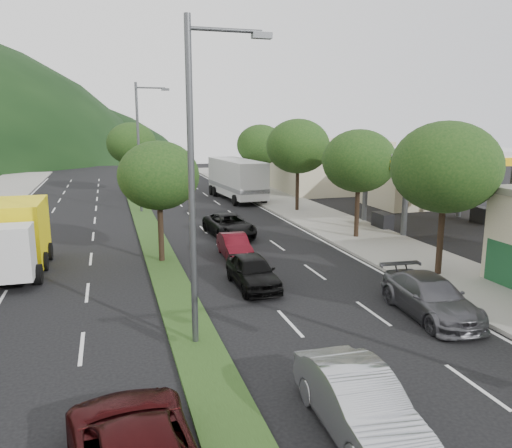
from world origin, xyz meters
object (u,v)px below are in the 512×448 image
object	(u,v)px
motorhome	(237,178)
tree_med_far	(132,144)
tree_r_c	(359,161)
tree_med_near	(159,176)
tree_r_e	(260,145)
car_queue_c	(235,246)
streetlight_near	(198,170)
tree_r_d	(298,146)
car_queue_d	(229,225)
sedan_silver	(359,403)
car_queue_a	(253,271)
box_truck	(17,239)
tree_r_b	(446,167)
streetlight_mid	(141,141)
car_queue_b	(430,297)

from	to	relation	value
motorhome	tree_med_far	bearing A→B (deg)	140.65
tree_r_c	tree_med_near	world-z (taller)	tree_r_c
tree_r_e	tree_med_near	distance (m)	25.06
car_queue_c	tree_med_near	bearing A→B (deg)	-178.62
tree_med_far	streetlight_near	size ratio (longest dim) A/B	0.69
tree_r_d	car_queue_d	bearing A→B (deg)	-135.96
tree_med_near	motorhome	bearing A→B (deg)	65.49
car_queue_c	motorhome	world-z (taller)	motorhome
sedan_silver	motorhome	bearing A→B (deg)	81.27
car_queue_c	tree_med_far	bearing A→B (deg)	100.36
car_queue_d	car_queue_a	bearing A→B (deg)	-103.28
tree_r_e	car_queue_d	size ratio (longest dim) A/B	1.35
tree_r_c	box_truck	distance (m)	19.03
car_queue_c	box_truck	world-z (taller)	box_truck
car_queue_a	motorhome	distance (m)	25.45
tree_r_b	car_queue_a	bearing A→B (deg)	173.69
tree_r_b	motorhome	bearing A→B (deg)	96.65
tree_med_far	car_queue_a	xyz separation A→B (m)	(3.35, -31.04, -4.30)
streetlight_near	box_truck	size ratio (longest dim) A/B	1.51
tree_med_near	tree_med_far	xyz separation A→B (m)	(0.00, 26.00, 0.58)
tree_r_e	box_truck	xyz separation A→B (m)	(-18.70, -21.49, -3.35)
motorhome	tree_r_b	bearing A→B (deg)	-87.86
tree_r_d	car_queue_a	bearing A→B (deg)	-116.91
tree_r_b	tree_med_near	size ratio (longest dim) A/B	1.15
tree_r_c	streetlight_mid	xyz separation A→B (m)	(-11.79, 13.00, 0.84)
sedan_silver	car_queue_a	world-z (taller)	sedan_silver
streetlight_near	car_queue_b	size ratio (longest dim) A/B	2.01
tree_r_c	tree_r_d	world-z (taller)	tree_r_d
tree_med_far	streetlight_mid	xyz separation A→B (m)	(0.21, -11.00, 0.58)
tree_r_e	tree_med_far	bearing A→B (deg)	161.57
tree_r_b	motorhome	xyz separation A→B (m)	(-3.00, 25.74, -3.08)
tree_r_b	streetlight_mid	xyz separation A→B (m)	(-11.79, 21.00, 0.55)
streetlight_mid	box_truck	distance (m)	16.55
tree_r_e	streetlight_mid	xyz separation A→B (m)	(-11.79, -7.00, 0.69)
car_queue_a	car_queue_d	size ratio (longest dim) A/B	0.83
streetlight_mid	tree_med_far	bearing A→B (deg)	91.07
tree_r_c	streetlight_mid	distance (m)	17.57
car_queue_a	motorhome	size ratio (longest dim) A/B	0.42
tree_r_d	car_queue_c	size ratio (longest dim) A/B	1.93
car_queue_b	motorhome	world-z (taller)	motorhome
tree_med_far	car_queue_b	xyz separation A→B (m)	(8.68, -36.04, -4.28)
tree_med_near	box_truck	bearing A→B (deg)	175.61
tree_med_far	streetlight_mid	size ratio (longest dim) A/B	0.69
tree_r_d	tree_r_e	size ratio (longest dim) A/B	1.07
car_queue_c	car_queue_a	bearing A→B (deg)	-93.13
sedan_silver	car_queue_b	xyz separation A→B (m)	(5.92, 5.64, -0.02)
tree_med_far	sedan_silver	xyz separation A→B (m)	(2.76, -41.68, -4.26)
tree_r_d	box_truck	xyz separation A→B (m)	(-18.70, -11.49, -3.64)
tree_r_e	car_queue_b	size ratio (longest dim) A/B	1.35
streetlight_mid	tree_r_d	bearing A→B (deg)	-14.27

